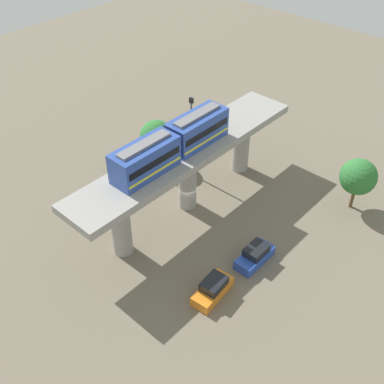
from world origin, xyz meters
The scene contains 8 objects.
ground_plane centered at (0.00, 0.00, 0.00)m, with size 120.00×120.00×0.00m, color #706654.
viaduct centered at (0.00, 0.00, 5.56)m, with size 5.20×28.00×7.36m.
train centered at (0.00, -2.03, 8.89)m, with size 2.64×13.55×3.24m.
parked_car_blue centered at (10.17, -1.69, 0.74)m, with size 1.82×4.21×1.76m.
parked_car_orange centered at (9.82, -7.37, 0.74)m, with size 2.21×4.36×1.76m.
tree_near_viaduct centered at (13.09, 11.64, 3.99)m, with size 3.82×3.82×5.92m.
tree_mid_lot centered at (-7.97, 3.36, 3.67)m, with size 4.00×4.00×5.68m.
signal_post centered at (-3.40, 4.34, 5.50)m, with size 0.44×0.28×9.96m.
Camera 1 is at (26.14, -27.97, 32.98)m, focal length 43.78 mm.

